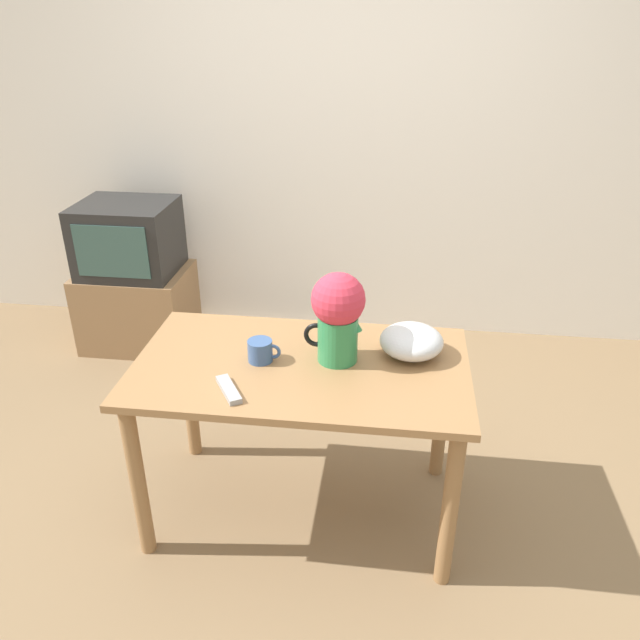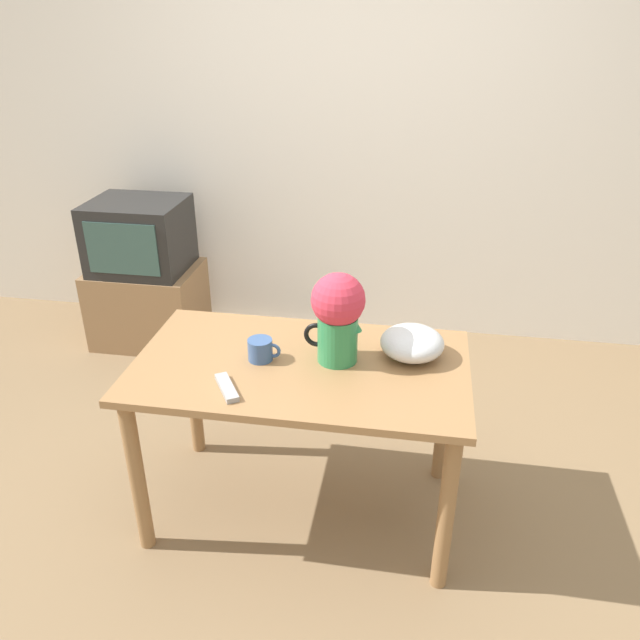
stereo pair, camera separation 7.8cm
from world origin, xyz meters
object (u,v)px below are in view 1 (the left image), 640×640
at_px(flower_vase, 338,312).
at_px(white_bowl, 411,341).
at_px(coffee_mug, 261,351).
at_px(tv_set, 128,238).

relative_size(flower_vase, white_bowl, 1.45).
distance_m(flower_vase, white_bowl, 0.32).
height_order(flower_vase, white_bowl, flower_vase).
xyz_separation_m(coffee_mug, white_bowl, (0.57, 0.12, 0.02)).
bearing_deg(flower_vase, coffee_mug, -171.15).
distance_m(coffee_mug, white_bowl, 0.58).
distance_m(flower_vase, tv_set, 1.90).
bearing_deg(coffee_mug, flower_vase, 8.85).
bearing_deg(tv_set, white_bowl, -36.10).
height_order(flower_vase, tv_set, flower_vase).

